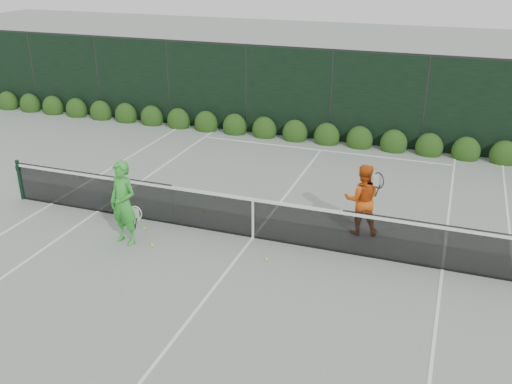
% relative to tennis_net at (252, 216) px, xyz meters
% --- Properties ---
extents(ground, '(80.00, 80.00, 0.00)m').
position_rel_tennis_net_xyz_m(ground, '(0.02, 0.00, -0.53)').
color(ground, gray).
rests_on(ground, ground).
extents(tennis_net, '(12.90, 0.10, 1.07)m').
position_rel_tennis_net_xyz_m(tennis_net, '(0.00, 0.00, 0.00)').
color(tennis_net, black).
rests_on(tennis_net, ground).
extents(player_woman, '(0.78, 0.60, 1.90)m').
position_rel_tennis_net_xyz_m(player_woman, '(-2.55, -1.14, 0.42)').
color(player_woman, green).
rests_on(player_woman, ground).
extents(player_man, '(0.96, 0.82, 1.67)m').
position_rel_tennis_net_xyz_m(player_man, '(2.25, 1.07, 0.31)').
color(player_man, '#D65412').
rests_on(player_man, ground).
extents(court_lines, '(11.03, 23.83, 0.01)m').
position_rel_tennis_net_xyz_m(court_lines, '(0.02, 0.00, -0.53)').
color(court_lines, white).
rests_on(court_lines, ground).
extents(windscreen_fence, '(32.00, 21.07, 3.06)m').
position_rel_tennis_net_xyz_m(windscreen_fence, '(0.02, -2.71, 0.98)').
color(windscreen_fence, black).
rests_on(windscreen_fence, ground).
extents(hedge_row, '(31.66, 0.65, 0.94)m').
position_rel_tennis_net_xyz_m(hedge_row, '(0.02, 7.15, -0.30)').
color(hedge_row, '#15330E').
rests_on(hedge_row, ground).
extents(tennis_balls, '(3.21, 2.05, 0.07)m').
position_rel_tennis_net_xyz_m(tennis_balls, '(-1.34, -0.41, -0.50)').
color(tennis_balls, '#BFEE34').
rests_on(tennis_balls, ground).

